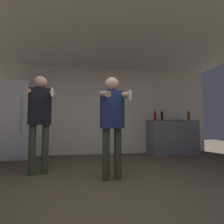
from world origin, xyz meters
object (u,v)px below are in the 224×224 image
object	(u,v)px
bottle_clear_vodka	(155,116)
person_man_side	(40,114)
person_woman_foreground	(112,117)
refrigerator	(16,120)
bottle_brown_liquor	(189,116)
bottle_red_label	(162,116)

from	to	relation	value
bottle_clear_vodka	person_man_side	distance (m)	3.12
person_woman_foreground	refrigerator	bearing A→B (deg)	136.33
person_woman_foreground	person_man_side	bearing A→B (deg)	158.34
bottle_brown_liquor	person_woman_foreground	size ratio (longest dim) A/B	0.20
bottle_red_label	bottle_clear_vodka	size ratio (longest dim) A/B	0.96
bottle_red_label	bottle_clear_vodka	world-z (taller)	bottle_clear_vodka
refrigerator	bottle_brown_liquor	world-z (taller)	refrigerator
refrigerator	bottle_red_label	bearing A→B (deg)	-1.39
refrigerator	bottle_brown_liquor	xyz separation A→B (m)	(4.73, -0.09, 0.14)
bottle_red_label	person_woman_foreground	xyz separation A→B (m)	(-1.75, -1.96, -0.13)
bottle_clear_vodka	bottle_red_label	bearing A→B (deg)	-0.00
person_man_side	bottle_brown_liquor	bearing A→B (deg)	21.32
refrigerator	person_woman_foreground	xyz separation A→B (m)	(2.15, -2.05, 0.01)
bottle_red_label	bottle_clear_vodka	distance (m)	0.21
refrigerator	bottle_red_label	xyz separation A→B (m)	(3.90, -0.09, 0.13)
refrigerator	bottle_brown_liquor	bearing A→B (deg)	-1.15
bottle_red_label	person_man_side	size ratio (longest dim) A/B	0.19
bottle_red_label	bottle_clear_vodka	xyz separation A→B (m)	(-0.21, 0.00, -0.00)
bottle_clear_vodka	person_woman_foreground	size ratio (longest dim) A/B	0.21
bottle_clear_vodka	person_woman_foreground	xyz separation A→B (m)	(-1.54, -1.96, -0.12)
bottle_brown_liquor	person_woman_foreground	world-z (taller)	person_woman_foreground
person_woman_foreground	person_man_side	distance (m)	1.30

